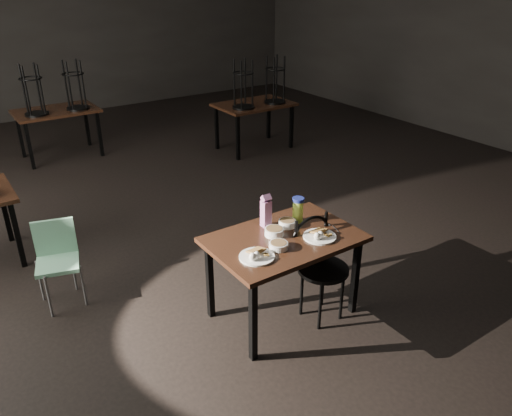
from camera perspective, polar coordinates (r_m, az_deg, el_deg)
room at (r=5.31m, az=-3.66°, el=21.72°), size 12.00×12.04×3.22m
main_table at (r=4.05m, az=3.21°, el=-4.30°), size 1.20×0.80×0.75m
plate_left at (r=3.71m, az=0.09°, el=-5.41°), size 0.27×0.27×0.09m
plate_right at (r=4.02m, az=7.31°, el=-3.08°), size 0.27×0.27×0.09m
bowl_near at (r=4.02m, az=2.09°, el=-2.71°), size 0.15×0.15×0.06m
bowl_far at (r=4.16m, az=3.59°, el=-1.72°), size 0.14×0.14×0.06m
bowl_big at (r=3.84m, az=2.59°, el=-4.29°), size 0.15×0.15×0.05m
juice_carton at (r=4.11m, az=1.15°, el=-0.42°), size 0.07×0.07×0.29m
water_bottle at (r=4.21m, az=4.80°, el=-0.17°), size 0.12×0.12×0.22m
spoon at (r=4.22m, az=8.36°, el=-1.94°), size 0.05×0.19×0.01m
bentwood_chair at (r=4.16m, az=7.11°, el=-5.93°), size 0.42×0.42×0.88m
school_chair at (r=4.66m, az=-21.80°, el=-5.05°), size 0.43×0.43×0.75m
bg_table_right at (r=8.11m, az=-0.06°, el=11.83°), size 1.20×0.80×1.48m
bg_table_far at (r=8.30m, az=-21.87°, el=10.33°), size 1.20×0.80×1.48m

